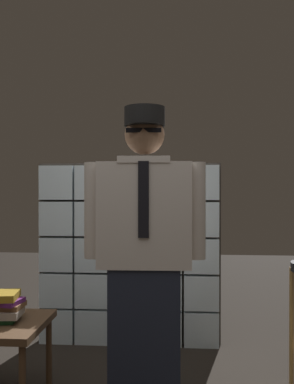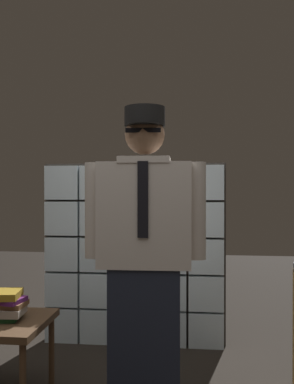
% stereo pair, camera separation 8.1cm
% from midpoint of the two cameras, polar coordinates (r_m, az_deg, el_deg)
% --- Properties ---
extents(glass_block_wall, '(1.46, 0.10, 1.46)m').
position_cam_midpoint_polar(glass_block_wall, '(3.32, -1.24, -8.68)').
color(glass_block_wall, silver).
rests_on(glass_block_wall, ground).
extents(standing_person, '(0.67, 0.29, 1.69)m').
position_cam_midpoint_polar(standing_person, '(2.29, 0.71, -8.57)').
color(standing_person, '#1E2333').
rests_on(standing_person, ground).
extents(side_table, '(0.52, 0.52, 0.48)m').
position_cam_midpoint_polar(side_table, '(2.63, -18.59, -17.69)').
color(side_table, '#513823').
rests_on(side_table, ground).
extents(book_stack, '(0.24, 0.22, 0.17)m').
position_cam_midpoint_polar(book_stack, '(2.59, -18.30, -14.64)').
color(book_stack, '#1E592D').
rests_on(book_stack, side_table).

